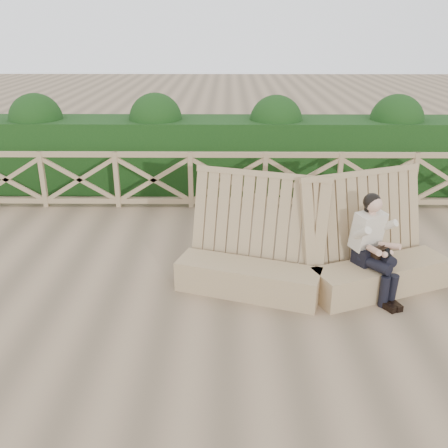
{
  "coord_description": "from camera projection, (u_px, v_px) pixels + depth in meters",
  "views": [
    {
      "loc": [
        0.02,
        -5.71,
        3.39
      ],
      "look_at": [
        -0.04,
        0.4,
        0.9
      ],
      "focal_mm": 40.0,
      "sensor_mm": 36.0,
      "label": 1
    }
  ],
  "objects": [
    {
      "name": "woman",
      "position": [
        373.0,
        243.0,
        6.45
      ],
      "size": [
        0.64,
        0.89,
        1.37
      ],
      "rotation": [
        0.0,
        0.0,
        0.54
      ],
      "color": "black",
      "rests_on": "ground"
    },
    {
      "name": "bench",
      "position": [
        314.0,
        263.0,
        6.67
      ],
      "size": [
        3.73,
        1.41,
        1.55
      ],
      "rotation": [
        0.0,
        0.0,
        0.05
      ],
      "color": "#9E865A",
      "rests_on": "ground"
    },
    {
      "name": "ground",
      "position": [
        227.0,
        299.0,
        6.57
      ],
      "size": [
        60.0,
        60.0,
        0.0
      ],
      "primitive_type": "plane",
      "color": "brown",
      "rests_on": "ground"
    },
    {
      "name": "guardrail",
      "position": [
        227.0,
        180.0,
        9.6
      ],
      "size": [
        10.1,
        0.09,
        1.1
      ],
      "color": "olive",
      "rests_on": "ground"
    },
    {
      "name": "hedge",
      "position": [
        228.0,
        154.0,
        10.64
      ],
      "size": [
        12.0,
        1.2,
        1.5
      ],
      "primitive_type": "cube",
      "color": "black",
      "rests_on": "ground"
    }
  ]
}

